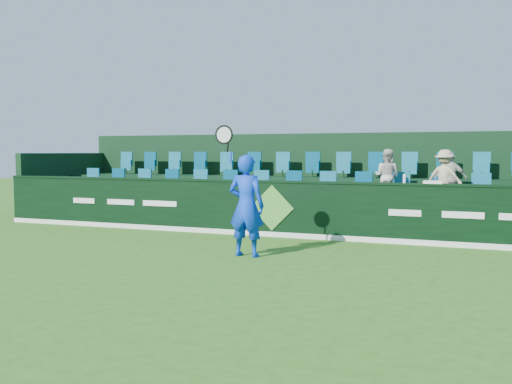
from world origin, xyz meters
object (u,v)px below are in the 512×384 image
at_px(tennis_player, 246,205).
at_px(spectator_left, 387,176).
at_px(towel, 433,182).
at_px(drinks_bottle, 404,179).
at_px(spectator_right, 445,177).
at_px(spectator_middle, 451,179).

height_order(tennis_player, spectator_left, tennis_player).
distance_m(towel, drinks_bottle, 0.61).
height_order(spectator_right, drinks_bottle, spectator_right).
bearing_deg(spectator_left, spectator_right, -165.67).
relative_size(spectator_middle, towel, 3.04).
relative_size(spectator_left, spectator_middle, 1.07).
relative_size(spectator_right, towel, 3.20).
bearing_deg(spectator_middle, towel, 70.00).
bearing_deg(spectator_middle, spectator_left, -4.84).
height_order(tennis_player, spectator_right, tennis_player).
relative_size(towel, drinks_bottle, 2.04).
bearing_deg(drinks_bottle, tennis_player, -134.55).
distance_m(tennis_player, drinks_bottle, 3.81).
relative_size(spectator_middle, spectator_right, 0.95).
bearing_deg(spectator_left, drinks_bottle, 130.52).
height_order(spectator_left, drinks_bottle, spectator_left).
xyz_separation_m(towel, drinks_bottle, (-0.61, 0.00, 0.07)).
relative_size(spectator_left, towel, 3.23).
height_order(spectator_left, spectator_middle, spectator_left).
xyz_separation_m(spectator_left, drinks_bottle, (0.55, -1.12, -0.00)).
distance_m(spectator_left, spectator_middle, 1.46).
bearing_deg(tennis_player, drinks_bottle, 45.45).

